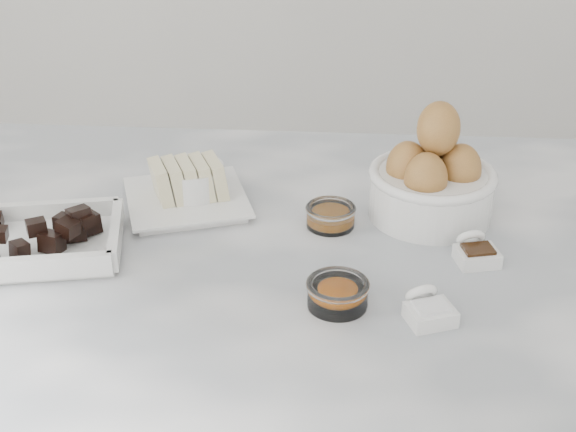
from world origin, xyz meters
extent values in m
cube|color=silver|center=(0.00, 0.00, 0.92)|extent=(1.20, 0.80, 0.04)
cube|color=white|center=(-0.28, -0.01, 0.95)|extent=(0.21, 0.17, 0.01)
cube|color=white|center=(-0.13, 0.13, 0.95)|extent=(0.18, 0.18, 0.01)
cube|color=white|center=(-0.13, 0.13, 0.95)|extent=(0.20, 0.20, 0.00)
cylinder|color=white|center=(-0.12, 0.14, 0.97)|extent=(0.09, 0.09, 0.05)
cylinder|color=white|center=(-0.12, 0.14, 0.99)|extent=(0.07, 0.07, 0.01)
cylinder|color=white|center=(0.20, 0.12, 0.97)|extent=(0.16, 0.16, 0.06)
torus|color=white|center=(0.20, 0.12, 1.00)|extent=(0.17, 0.17, 0.01)
ellipsoid|color=#A67235|center=(0.24, 0.12, 1.01)|extent=(0.06, 0.06, 0.07)
ellipsoid|color=#A67235|center=(0.17, 0.11, 1.01)|extent=(0.06, 0.06, 0.07)
ellipsoid|color=#A67235|center=(0.21, 0.15, 1.01)|extent=(0.06, 0.06, 0.07)
ellipsoid|color=#A67235|center=(0.20, 0.08, 1.01)|extent=(0.06, 0.06, 0.07)
ellipsoid|color=#A67235|center=(0.21, 0.12, 1.07)|extent=(0.06, 0.06, 0.07)
cylinder|color=white|center=(0.07, 0.08, 0.95)|extent=(0.06, 0.06, 0.03)
torus|color=white|center=(0.07, 0.08, 0.97)|extent=(0.07, 0.07, 0.01)
cylinder|color=orange|center=(0.07, 0.08, 0.95)|extent=(0.05, 0.05, 0.01)
cylinder|color=white|center=(0.08, -0.10, 0.95)|extent=(0.07, 0.07, 0.03)
torus|color=white|center=(0.08, -0.10, 0.97)|extent=(0.07, 0.07, 0.01)
ellipsoid|color=orange|center=(0.08, -0.10, 0.96)|extent=(0.05, 0.05, 0.02)
cube|color=white|center=(0.25, 0.00, 0.95)|extent=(0.06, 0.05, 0.02)
cube|color=black|center=(0.25, 0.00, 0.96)|extent=(0.04, 0.04, 0.00)
torus|color=white|center=(0.25, 0.02, 0.96)|extent=(0.04, 0.04, 0.04)
cube|color=white|center=(0.19, -0.13, 0.95)|extent=(0.06, 0.06, 0.02)
cube|color=white|center=(0.19, -0.13, 0.96)|extent=(0.04, 0.04, 0.00)
torus|color=white|center=(0.18, -0.10, 0.96)|extent=(0.05, 0.04, 0.04)
camera|label=1|loc=(0.08, -0.84, 1.46)|focal=50.00mm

